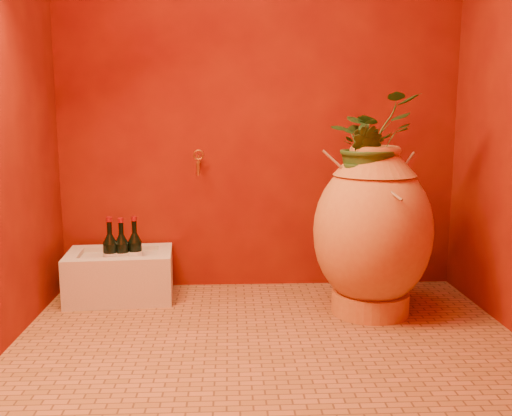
{
  "coord_description": "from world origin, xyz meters",
  "views": [
    {
      "loc": [
        -0.18,
        -2.6,
        1.1
      ],
      "look_at": [
        -0.05,
        0.35,
        0.61
      ],
      "focal_mm": 40.0,
      "sensor_mm": 36.0,
      "label": 1
    }
  ],
  "objects_px": {
    "stone_basin": "(120,276)",
    "wine_bottle_c": "(122,255)",
    "wine_bottle_a": "(135,253)",
    "wine_bottle_b": "(111,255)",
    "wall_tap": "(198,161)",
    "amphora": "(372,231)"
  },
  "relations": [
    {
      "from": "wall_tap",
      "to": "stone_basin",
      "type": "bearing_deg",
      "value": -159.92
    },
    {
      "from": "wine_bottle_a",
      "to": "wall_tap",
      "type": "height_order",
      "value": "wall_tap"
    },
    {
      "from": "amphora",
      "to": "wine_bottle_b",
      "type": "bearing_deg",
      "value": 170.68
    },
    {
      "from": "wine_bottle_a",
      "to": "stone_basin",
      "type": "bearing_deg",
      "value": 166.34
    },
    {
      "from": "wine_bottle_a",
      "to": "wine_bottle_b",
      "type": "xyz_separation_m",
      "value": [
        -0.14,
        -0.05,
        0.0
      ]
    },
    {
      "from": "amphora",
      "to": "wall_tap",
      "type": "distance_m",
      "value": 1.14
    },
    {
      "from": "amphora",
      "to": "stone_basin",
      "type": "xyz_separation_m",
      "value": [
        -1.45,
        0.31,
        -0.33
      ]
    },
    {
      "from": "stone_basin",
      "to": "wall_tap",
      "type": "bearing_deg",
      "value": 20.08
    },
    {
      "from": "amphora",
      "to": "wine_bottle_c",
      "type": "height_order",
      "value": "amphora"
    },
    {
      "from": "amphora",
      "to": "wine_bottle_a",
      "type": "relative_size",
      "value": 2.68
    },
    {
      "from": "stone_basin",
      "to": "wine_bottle_a",
      "type": "bearing_deg",
      "value": -13.66
    },
    {
      "from": "amphora",
      "to": "wine_bottle_a",
      "type": "height_order",
      "value": "amphora"
    },
    {
      "from": "stone_basin",
      "to": "wine_bottle_a",
      "type": "xyz_separation_m",
      "value": [
        0.1,
        -0.02,
        0.14
      ]
    },
    {
      "from": "stone_basin",
      "to": "wine_bottle_c",
      "type": "relative_size",
      "value": 1.88
    },
    {
      "from": "amphora",
      "to": "wine_bottle_a",
      "type": "bearing_deg",
      "value": 167.83
    },
    {
      "from": "wine_bottle_b",
      "to": "stone_basin",
      "type": "bearing_deg",
      "value": 62.44
    },
    {
      "from": "wine_bottle_a",
      "to": "wine_bottle_c",
      "type": "distance_m",
      "value": 0.08
    },
    {
      "from": "stone_basin",
      "to": "wall_tap",
      "type": "relative_size",
      "value": 4.22
    },
    {
      "from": "wine_bottle_a",
      "to": "wall_tap",
      "type": "bearing_deg",
      "value": 27.74
    },
    {
      "from": "stone_basin",
      "to": "wine_bottle_c",
      "type": "xyz_separation_m",
      "value": [
        0.03,
        -0.05,
        0.14
      ]
    },
    {
      "from": "stone_basin",
      "to": "wine_bottle_a",
      "type": "height_order",
      "value": "wine_bottle_a"
    },
    {
      "from": "wine_bottle_b",
      "to": "wine_bottle_a",
      "type": "bearing_deg",
      "value": 19.17
    }
  ]
}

